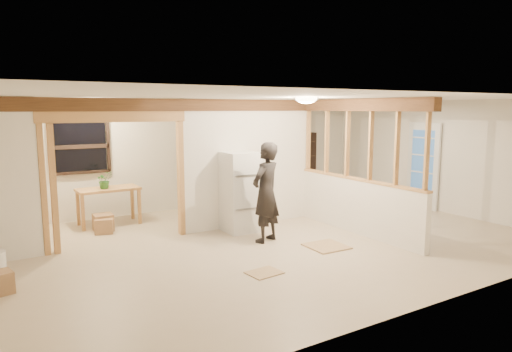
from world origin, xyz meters
TOP-DOWN VIEW (x-y plane):
  - floor at (0.00, 0.00)m, footprint 9.00×6.50m
  - ceiling at (0.00, 0.00)m, footprint 9.00×6.50m
  - wall_back at (0.00, 3.25)m, footprint 9.00×0.01m
  - wall_front at (0.00, -3.25)m, footprint 9.00×0.01m
  - wall_right at (4.50, 0.00)m, footprint 0.01×6.50m
  - partition_left_stub at (-4.05, 1.20)m, footprint 0.90×0.12m
  - partition_center at (0.20, 1.20)m, footprint 2.80×0.12m
  - doorway_frame at (-2.40, 1.20)m, footprint 2.46×0.14m
  - header_beam_back at (-1.00, 1.20)m, footprint 7.00×0.18m
  - header_beam_right at (1.60, -0.40)m, footprint 0.18×3.30m
  - pony_wall at (1.60, -0.40)m, footprint 0.12×3.20m
  - stud_partition at (1.60, -0.40)m, footprint 0.14×3.20m
  - window_back at (-2.60, 3.17)m, footprint 1.12×0.10m
  - french_door at (4.42, 0.40)m, footprint 0.12×0.86m
  - ceiling_dome_main at (0.30, -0.50)m, footprint 0.36×0.36m
  - ceiling_dome_util at (-2.50, 2.30)m, footprint 0.32×0.32m
  - hanging_bulb at (-2.00, 1.60)m, footprint 0.07×0.07m
  - refrigerator at (-0.21, 0.84)m, footprint 0.62×0.60m
  - woman at (-0.16, 0.00)m, footprint 0.75×0.64m
  - work_table at (-2.23, 2.63)m, footprint 1.21×0.63m
  - potted_plant at (-2.30, 2.58)m, footprint 0.37×0.34m
  - shop_vac at (-3.96, 1.91)m, footprint 0.57×0.57m
  - bookshelf at (2.84, 3.04)m, footprint 0.84×0.28m
  - box_util_a at (-2.48, 2.02)m, footprint 0.39×0.36m
  - box_util_b at (-2.45, 2.20)m, footprint 0.35×0.35m
  - floor_panel_near at (0.53, -0.82)m, footprint 0.65×0.65m
  - floor_panel_far at (-1.03, -1.32)m, footprint 0.50×0.42m

SIDE VIEW (x-z plane):
  - floor at x=0.00m, z-range -0.01..0.00m
  - floor_panel_far at x=-1.03m, z-range 0.00..0.01m
  - floor_panel_near at x=0.53m, z-range 0.00..0.02m
  - box_util_a at x=-2.48m, z-range 0.00..0.28m
  - box_util_b at x=-2.45m, z-range 0.00..0.32m
  - shop_vac at x=-3.96m, z-range 0.00..0.67m
  - work_table at x=-2.23m, z-range 0.00..0.75m
  - pony_wall at x=1.60m, z-range 0.00..1.00m
  - refrigerator at x=-0.21m, z-range 0.00..1.51m
  - bookshelf at x=2.84m, z-range 0.00..1.69m
  - woman at x=-0.16m, z-range 0.00..1.75m
  - potted_plant at x=-2.30m, z-range 0.75..1.09m
  - french_door at x=4.42m, z-range 0.00..2.00m
  - doorway_frame at x=-2.40m, z-range 0.00..2.20m
  - wall_back at x=0.00m, z-range 0.00..2.50m
  - wall_front at x=0.00m, z-range 0.00..2.50m
  - wall_right at x=4.50m, z-range 0.00..2.50m
  - partition_left_stub at x=-4.05m, z-range 0.00..2.50m
  - partition_center at x=0.20m, z-range 0.00..2.50m
  - window_back at x=-2.60m, z-range 1.00..2.10m
  - stud_partition at x=1.60m, z-range 1.00..2.32m
  - hanging_bulb at x=-2.00m, z-range 2.15..2.22m
  - header_beam_back at x=-1.00m, z-range 2.27..2.49m
  - header_beam_right at x=1.60m, z-range 2.27..2.49m
  - ceiling_dome_main at x=0.30m, z-range 2.40..2.56m
  - ceiling_dome_util at x=-2.50m, z-range 2.41..2.55m
  - ceiling at x=0.00m, z-range 2.50..2.50m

